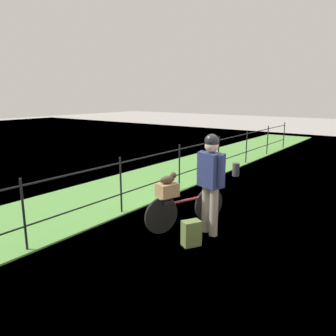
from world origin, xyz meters
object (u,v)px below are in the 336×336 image
object	(u,v)px
terrier_dog	(168,179)
backpack_on_paving	(191,233)
bicycle_main	(185,209)
wooden_crate	(167,190)
cyclist_person	(211,176)
mooring_bollard	(236,170)

from	to	relation	value
terrier_dog	backpack_on_paving	world-z (taller)	terrier_dog
bicycle_main	wooden_crate	xyz separation A→B (m)	(-0.36, 0.13, 0.41)
bicycle_main	backpack_on_paving	world-z (taller)	bicycle_main
cyclist_person	backpack_on_paving	world-z (taller)	cyclist_person
bicycle_main	cyclist_person	distance (m)	0.82
bicycle_main	terrier_dog	distance (m)	0.69
wooden_crate	backpack_on_paving	size ratio (longest dim) A/B	0.82
mooring_bollard	backpack_on_paving	bearing A→B (deg)	-163.19
terrier_dog	mooring_bollard	size ratio (longest dim) A/B	0.86
cyclist_person	mooring_bollard	distance (m)	4.25
wooden_crate	terrier_dog	size ratio (longest dim) A/B	1.02
terrier_dog	cyclist_person	distance (m)	0.70
backpack_on_paving	bicycle_main	bearing A→B (deg)	-109.80
wooden_crate	cyclist_person	xyz separation A→B (m)	(0.37, -0.61, 0.26)
terrier_dog	backpack_on_paving	xyz separation A→B (m)	(-0.22, -0.60, -0.73)
wooden_crate	cyclist_person	size ratio (longest dim) A/B	0.20
bicycle_main	mooring_bollard	distance (m)	4.05
backpack_on_paving	mooring_bollard	xyz separation A→B (m)	(4.51, 1.36, -0.01)
terrier_dog	cyclist_person	xyz separation A→B (m)	(0.34, -0.60, 0.07)
bicycle_main	backpack_on_paving	bearing A→B (deg)	-139.11
terrier_dog	backpack_on_paving	distance (m)	0.97
bicycle_main	terrier_dog	bearing A→B (deg)	160.37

